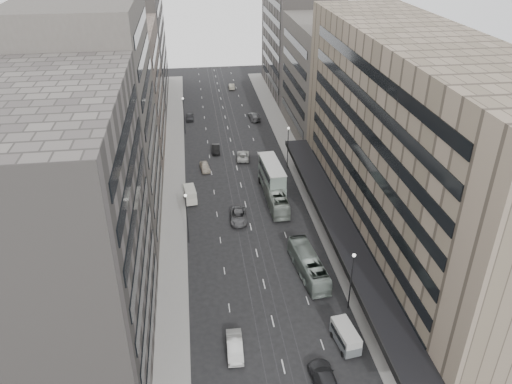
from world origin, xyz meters
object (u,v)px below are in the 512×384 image
double_decker (272,177)px  sedan_2 (238,216)px  bus_near (308,265)px  bus_far (276,197)px  panel_van (190,194)px  vw_microbus (346,336)px  sedan_1 (235,347)px

double_decker → sedan_2: size_ratio=1.88×
bus_near → double_decker: 23.49m
bus_far → panel_van: bus_far is taller
bus_far → double_decker: double_decker is taller
vw_microbus → panel_van: size_ratio=1.14×
bus_near → sedan_2: 16.89m
bus_far → bus_near: bearing=93.4°
panel_van → sedan_1: panel_van is taller
panel_van → double_decker: bearing=-1.1°
panel_van → bus_near: bearing=-61.7°
bus_near → double_decker: (-1.17, 23.42, 1.45)m
vw_microbus → sedan_1: vw_microbus is taller
double_decker → vw_microbus: (2.42, -36.55, -1.62)m
double_decker → bus_near: bearing=-90.4°
bus_near → sedan_2: size_ratio=2.03×
panel_van → sedan_1: 34.70m
bus_near → bus_far: (-1.24, 18.64, 0.03)m
bus_near → vw_microbus: bearing=89.8°
bus_near → vw_microbus: 13.19m
panel_van → sedan_1: size_ratio=0.85×
bus_far → panel_van: size_ratio=2.70×
panel_van → sedan_2: (7.49, -7.10, -0.64)m
double_decker → sedan_2: 11.15m
bus_far → panel_van: (-14.23, 3.33, -0.19)m
bus_far → double_decker: bearing=-91.2°
bus_near → sedan_1: bus_near is taller
panel_van → sedan_2: 10.34m
sedan_1 → bus_far: bearing=73.9°
double_decker → vw_microbus: size_ratio=2.14×
bus_far → double_decker: size_ratio=1.11×
double_decker → sedan_2: double_decker is taller
vw_microbus → sedan_2: vw_microbus is taller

